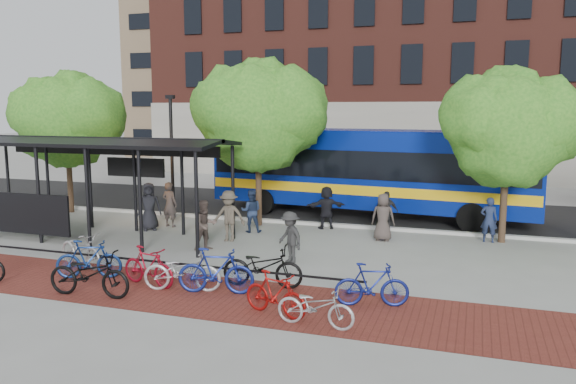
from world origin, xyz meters
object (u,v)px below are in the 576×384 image
(bike_6, at_px, (182,271))
(pedestrian_3, at_px, (229,216))
(bike_3, at_px, (89,259))
(bike_5, at_px, (148,266))
(bike_10, at_px, (316,306))
(pedestrian_2, at_px, (251,211))
(pedestrian_9, at_px, (290,237))
(bike_9, at_px, (275,294))
(bike_7, at_px, (216,271))
(pedestrian_5, at_px, (326,207))
(tree_a, at_px, (69,116))
(pedestrian_1, at_px, (170,204))
(tree_c, at_px, (511,124))
(pedestrian_8, at_px, (205,225))
(bike_8, at_px, (263,266))
(bike_2, at_px, (81,249))
(lamp_post_left, at_px, (172,153))
(bus_shelter, at_px, (84,153))
(pedestrian_0, at_px, (149,206))
(bus, at_px, (370,167))
(pedestrian_4, at_px, (386,211))
(bike_4, at_px, (89,274))
(tree_b, at_px, (261,112))
(bike_11, at_px, (372,285))
(pedestrian_6, at_px, (383,217))
(pedestrian_7, at_px, (489,220))

(bike_6, xyz_separation_m, pedestrian_3, (-1.14, 5.31, 0.37))
(bike_3, relative_size, bike_5, 1.02)
(bike_5, relative_size, bike_10, 1.01)
(bike_3, bearing_deg, pedestrian_2, -37.83)
(pedestrian_3, bearing_deg, bike_3, -117.00)
(bike_3, distance_m, pedestrian_9, 5.69)
(bike_9, distance_m, pedestrian_9, 4.38)
(bike_7, xyz_separation_m, pedestrian_5, (0.63, 8.34, 0.24))
(tree_a, relative_size, pedestrian_1, 3.51)
(tree_c, relative_size, pedestrian_8, 3.60)
(bike_7, height_order, bike_8, bike_7)
(bike_2, height_order, bike_7, bike_7)
(lamp_post_left, distance_m, bike_10, 13.41)
(bus_shelter, bearing_deg, bike_6, -34.93)
(bike_2, xyz_separation_m, pedestrian_2, (2.94, 5.88, 0.28))
(bike_3, relative_size, pedestrian_0, 0.98)
(pedestrian_3, bearing_deg, bike_9, -65.57)
(bus_shelter, height_order, bike_2, bus_shelter)
(bus, distance_m, bike_3, 12.71)
(bike_6, relative_size, pedestrian_3, 1.12)
(tree_a, relative_size, pedestrian_8, 3.75)
(pedestrian_4, bearing_deg, pedestrian_5, -174.65)
(bike_4, xyz_separation_m, pedestrian_9, (3.67, 4.49, 0.21))
(lamp_post_left, distance_m, bike_4, 10.35)
(lamp_post_left, height_order, bike_9, lamp_post_left)
(tree_b, distance_m, pedestrian_4, 6.10)
(lamp_post_left, height_order, pedestrian_2, lamp_post_left)
(bike_9, distance_m, pedestrian_0, 10.24)
(bike_2, bearing_deg, tree_c, -38.30)
(bus, xyz_separation_m, bike_5, (-3.67, -11.37, -1.60))
(bike_6, distance_m, pedestrian_1, 8.09)
(bike_11, relative_size, pedestrian_1, 0.98)
(bike_3, height_order, bike_5, bike_3)
(bike_8, bearing_deg, bike_3, 92.79)
(pedestrian_9, bearing_deg, pedestrian_8, -154.22)
(pedestrian_6, bearing_deg, pedestrian_9, 58.12)
(bike_10, bearing_deg, pedestrian_8, 49.04)
(bike_4, height_order, pedestrian_7, pedestrian_7)
(tree_b, relative_size, bike_2, 3.28)
(bus, bearing_deg, bike_11, -73.42)
(bike_6, bearing_deg, pedestrian_8, 5.71)
(bike_7, bearing_deg, tree_b, 1.96)
(bike_8, relative_size, pedestrian_1, 1.19)
(lamp_post_left, relative_size, bike_6, 2.58)
(bike_7, bearing_deg, pedestrian_4, -30.03)
(bike_4, distance_m, pedestrian_4, 11.33)
(lamp_post_left, height_order, pedestrian_5, lamp_post_left)
(bike_7, relative_size, pedestrian_9, 1.25)
(pedestrian_0, xyz_separation_m, pedestrian_1, (0.41, 0.80, -0.03))
(tree_a, xyz_separation_m, bike_9, (12.87, -9.09, -3.74))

